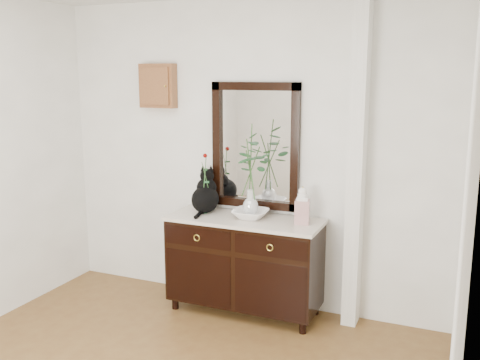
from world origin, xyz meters
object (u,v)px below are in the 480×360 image
at_px(sideboard, 245,260).
at_px(cat, 205,191).
at_px(lotus_bowl, 250,214).
at_px(ginger_jar, 302,205).

relative_size(sideboard, cat, 3.43).
xyz_separation_m(lotus_bowl, ginger_jar, (0.45, 0.01, 0.12)).
distance_m(sideboard, cat, 0.70).
height_order(sideboard, cat, cat).
xyz_separation_m(sideboard, cat, (-0.40, 0.06, 0.57)).
xyz_separation_m(cat, lotus_bowl, (0.45, -0.04, -0.16)).
distance_m(sideboard, lotus_bowl, 0.42).
bearing_deg(sideboard, ginger_jar, 3.63).
bearing_deg(cat, lotus_bowl, -17.06).
height_order(sideboard, lotus_bowl, lotus_bowl).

